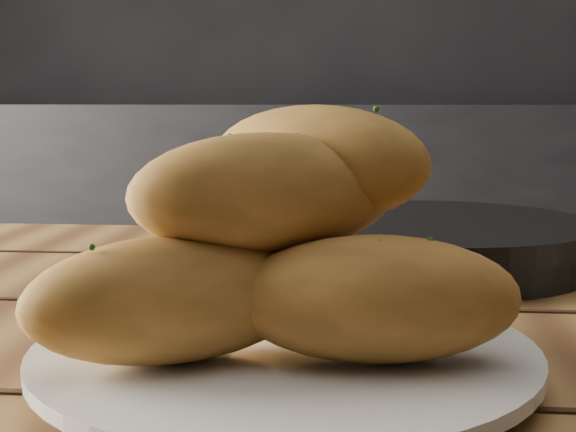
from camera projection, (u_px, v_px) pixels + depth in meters
The scene contains 4 objects.
counter at pixel (374, 248), 2.52m from camera, with size 2.80×0.60×0.90m, color black.
plate at pixel (285, 358), 0.46m from camera, with size 0.29×0.29×0.02m.
bread_rolls at pixel (282, 244), 0.46m from camera, with size 0.28×0.24×0.14m.
skillet at pixel (435, 242), 0.77m from camera, with size 0.44×0.30×0.05m.
Camera 1 is at (-0.04, -0.80, 0.91)m, focal length 50.00 mm.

